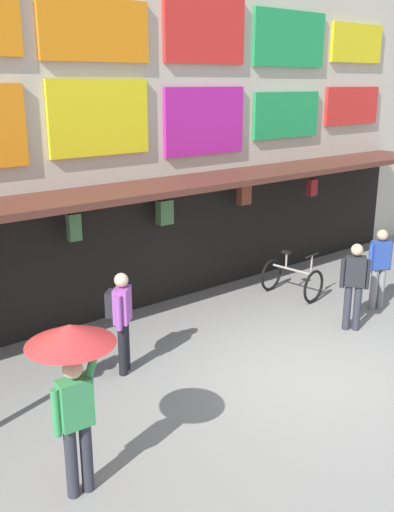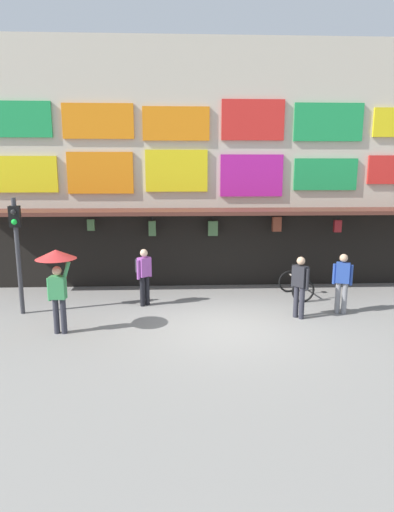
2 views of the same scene
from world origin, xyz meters
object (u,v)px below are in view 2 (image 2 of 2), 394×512
at_px(traffic_light_near, 17,237).
at_px(pedestrian_in_purple, 144,273).
at_px(bicycle_parked, 296,285).
at_px(pedestrian_in_red, 342,280).
at_px(pedestrian_in_white, 300,284).
at_px(pedestrian_with_umbrella, 57,268).

relative_size(traffic_light_near, pedestrian_in_purple, 1.90).
relative_size(bicycle_parked, pedestrian_in_red, 0.74).
height_order(traffic_light_near, pedestrian_in_white, traffic_light_near).
bearing_deg(traffic_light_near, pedestrian_in_red, -2.48).
bearing_deg(pedestrian_in_purple, bicycle_parked, 7.26).
bearing_deg(pedestrian_in_purple, pedestrian_in_red, -10.07).
distance_m(traffic_light_near, pedestrian_with_umbrella, 2.16).
relative_size(traffic_light_near, bicycle_parked, 2.57).
bearing_deg(pedestrian_in_purple, pedestrian_with_umbrella, -131.54).
height_order(bicycle_parked, pedestrian_in_white, pedestrian_in_white).
height_order(pedestrian_in_red, pedestrian_with_umbrella, pedestrian_with_umbrella).
xyz_separation_m(traffic_light_near, pedestrian_with_umbrella, (1.44, -1.53, -0.50)).
bearing_deg(pedestrian_in_red, pedestrian_with_umbrella, -171.14).
relative_size(pedestrian_in_purple, pedestrian_in_white, 1.00).
height_order(bicycle_parked, pedestrian_in_purple, pedestrian_in_purple).
xyz_separation_m(pedestrian_in_purple, pedestrian_in_red, (5.49, -0.97, -0.04)).
xyz_separation_m(pedestrian_in_red, pedestrian_with_umbrella, (-7.37, -1.15, 0.69)).
relative_size(traffic_light_near, pedestrian_with_umbrella, 1.54).
height_order(bicycle_parked, pedestrian_in_red, pedestrian_in_red).
bearing_deg(traffic_light_near, bicycle_parked, 8.46).
height_order(traffic_light_near, pedestrian_in_purple, traffic_light_near).
relative_size(bicycle_parked, pedestrian_in_purple, 0.74).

